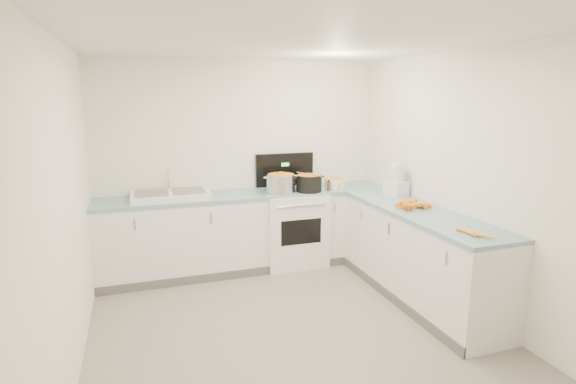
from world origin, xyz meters
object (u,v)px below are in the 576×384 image
object	(u,v)px
sink	(170,195)
spice_jar	(339,186)
steel_pot	(281,185)
extract_bottle	(329,186)
food_processor	(396,181)
mixing_bowl	(335,183)
black_pot	(309,184)
stove	(292,226)

from	to	relation	value
sink	spice_jar	xyz separation A→B (m)	(2.00, -0.18, 0.00)
steel_pot	extract_bottle	world-z (taller)	steel_pot
food_processor	mixing_bowl	bearing A→B (deg)	128.04
mixing_bowl	food_processor	bearing A→B (deg)	-51.96
black_pot	mixing_bowl	world-z (taller)	black_pot
stove	sink	size ratio (longest dim) A/B	1.58
mixing_bowl	extract_bottle	xyz separation A→B (m)	(-0.15, -0.15, -0.00)
stove	sink	bearing A→B (deg)	179.38
mixing_bowl	steel_pot	bearing A→B (deg)	-174.08
sink	spice_jar	size ratio (longest dim) A/B	10.41
steel_pot	spice_jar	bearing A→B (deg)	-3.21
stove	black_pot	size ratio (longest dim) A/B	4.42
mixing_bowl	food_processor	size ratio (longest dim) A/B	0.67
extract_bottle	food_processor	distance (m)	0.80
sink	mixing_bowl	distance (m)	2.01
sink	spice_jar	distance (m)	2.01
steel_pot	sink	bearing A→B (deg)	173.82
sink	extract_bottle	world-z (taller)	sink
steel_pot	extract_bottle	distance (m)	0.59
steel_pot	food_processor	world-z (taller)	food_processor
sink	mixing_bowl	world-z (taller)	sink
food_processor	spice_jar	bearing A→B (deg)	134.05
mixing_bowl	extract_bottle	world-z (taller)	mixing_bowl
mixing_bowl	stove	bearing A→B (deg)	175.38
sink	steel_pot	xyz separation A→B (m)	(1.27, -0.14, 0.06)
extract_bottle	mixing_bowl	bearing A→B (deg)	44.73
black_pot	spice_jar	size ratio (longest dim) A/B	3.73
steel_pot	mixing_bowl	size ratio (longest dim) A/B	1.27
stove	food_processor	bearing A→B (deg)	-32.65
stove	sink	distance (m)	1.54
steel_pot	black_pot	world-z (taller)	steel_pot
spice_jar	food_processor	distance (m)	0.72
steel_pot	stove	bearing A→B (deg)	33.55
mixing_bowl	food_processor	xyz separation A→B (m)	(0.49, -0.62, 0.11)
spice_jar	food_processor	world-z (taller)	food_processor
food_processor	sink	bearing A→B (deg)	164.65
black_pot	mixing_bowl	distance (m)	0.40
extract_bottle	spice_jar	xyz separation A→B (m)	(0.15, 0.03, -0.02)
stove	steel_pot	world-z (taller)	stove
stove	sink	xyz separation A→B (m)	(-1.45, 0.02, 0.50)
steel_pot	food_processor	bearing A→B (deg)	-24.04
sink	extract_bottle	distance (m)	1.87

